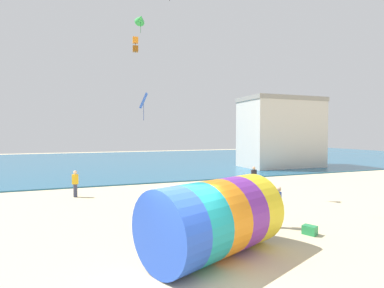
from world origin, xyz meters
name	(u,v)px	position (x,y,z in m)	size (l,w,h in m)	color
ground_plane	(196,288)	(0.00, 0.00, 0.00)	(120.00, 120.00, 0.00)	beige
sea	(102,162)	(0.00, 36.15, 0.05)	(120.00, 40.00, 0.10)	#236084
giant_inflatable_tube	(214,218)	(1.29, 1.70, 1.24)	(5.19, 4.08, 2.48)	blue
kite_handler	(278,206)	(5.08, 3.42, 0.91)	(0.41, 0.41, 1.76)	#383D56
kite_orange_box	(135,45)	(1.13, 15.43, 10.60)	(0.43, 0.43, 1.13)	orange
kite_green_delta	(140,19)	(1.70, 16.38, 12.88)	(0.79, 0.96, 1.54)	green
kite_blue_diamond	(144,101)	(1.54, 14.53, 6.34)	(0.77, 0.96, 1.98)	blue
bystander_near_water	(75,184)	(-3.11, 12.95, 0.86)	(0.38, 0.26, 1.68)	#383D56
bystander_mid_beach	(254,178)	(8.86, 11.39, 0.83)	(0.40, 0.30, 1.63)	#383D56
promenade_building	(281,133)	(19.22, 22.14, 4.09)	(9.24, 5.23, 8.15)	beige
cooler_box	(310,230)	(5.71, 2.26, 0.18)	(0.52, 0.36, 0.36)	#268C4C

